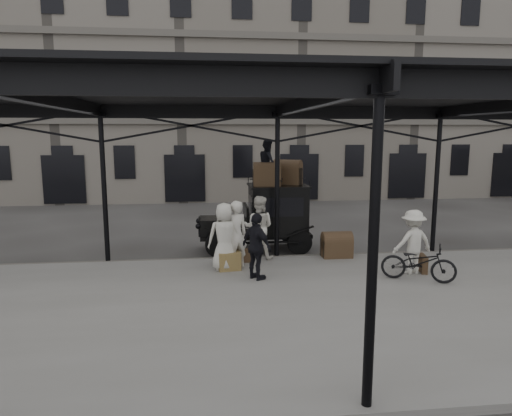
{
  "coord_description": "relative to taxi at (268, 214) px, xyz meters",
  "views": [
    {
      "loc": [
        -2.16,
        -11.33,
        3.83
      ],
      "look_at": [
        -0.68,
        1.6,
        1.7
      ],
      "focal_mm": 32.0,
      "sensor_mm": 36.0,
      "label": 1
    }
  ],
  "objects": [
    {
      "name": "ground",
      "position": [
        0.09,
        -3.28,
        -1.2
      ],
      "size": [
        120.0,
        120.0,
        0.0
      ],
      "primitive_type": "plane",
      "color": "#383533",
      "rests_on": "ground"
    },
    {
      "name": "platform",
      "position": [
        0.09,
        -5.28,
        -1.13
      ],
      "size": [
        28.0,
        8.0,
        0.15
      ],
      "primitive_type": "cube",
      "color": "slate",
      "rests_on": "ground"
    },
    {
      "name": "canopy",
      "position": [
        0.09,
        -5.0,
        3.39
      ],
      "size": [
        22.5,
        9.0,
        4.74
      ],
      "color": "black",
      "rests_on": "ground"
    },
    {
      "name": "building_frontage",
      "position": [
        0.09,
        14.72,
        5.8
      ],
      "size": [
        64.0,
        8.0,
        14.0
      ],
      "primitive_type": "cube",
      "color": "slate",
      "rests_on": "ground"
    },
    {
      "name": "taxi",
      "position": [
        0.0,
        0.0,
        0.0
      ],
      "size": [
        3.65,
        1.55,
        2.18
      ],
      "color": "black",
      "rests_on": "ground"
    },
    {
      "name": "porter_left",
      "position": [
        -1.24,
        -2.41,
        -0.11
      ],
      "size": [
        0.8,
        0.66,
        1.88
      ],
      "primitive_type": "imported",
      "rotation": [
        0.0,
        0.0,
        3.5
      ],
      "color": "beige",
      "rests_on": "platform"
    },
    {
      "name": "porter_midleft",
      "position": [
        -0.49,
        -1.48,
        -0.12
      ],
      "size": [
        1.08,
        0.95,
        1.88
      ],
      "primitive_type": "imported",
      "rotation": [
        0.0,
        0.0,
        2.83
      ],
      "color": "silver",
      "rests_on": "platform"
    },
    {
      "name": "porter_centre",
      "position": [
        -1.55,
        -2.52,
        -0.13
      ],
      "size": [
        0.95,
        0.66,
        1.85
      ],
      "primitive_type": "imported",
      "rotation": [
        0.0,
        0.0,
        3.22
      ],
      "color": "beige",
      "rests_on": "platform"
    },
    {
      "name": "porter_official",
      "position": [
        -0.78,
        -3.47,
        -0.2
      ],
      "size": [
        0.92,
        1.06,
        1.71
      ],
      "primitive_type": "imported",
      "rotation": [
        0.0,
        0.0,
        2.19
      ],
      "color": "black",
      "rests_on": "platform"
    },
    {
      "name": "porter_right",
      "position": [
        3.37,
        -3.44,
        -0.2
      ],
      "size": [
        1.19,
        0.8,
        1.71
      ],
      "primitive_type": "imported",
      "rotation": [
        0.0,
        0.0,
        3.3
      ],
      "color": "beige",
      "rests_on": "platform"
    },
    {
      "name": "bicycle",
      "position": [
        3.25,
        -4.05,
        -0.58
      ],
      "size": [
        1.91,
        1.37,
        0.95
      ],
      "primitive_type": "imported",
      "rotation": [
        0.0,
        0.0,
        1.11
      ],
      "color": "black",
      "rests_on": "platform"
    },
    {
      "name": "porter_roof",
      "position": [
        -0.03,
        -0.1,
        1.71
      ],
      "size": [
        0.58,
        0.73,
        1.46
      ],
      "primitive_type": "imported",
      "rotation": [
        0.0,
        0.0,
        1.61
      ],
      "color": "black",
      "rests_on": "taxi"
    },
    {
      "name": "steamer_trunk_roof_near",
      "position": [
        -0.08,
        -0.25,
        1.29
      ],
      "size": [
        0.89,
        0.58,
        0.63
      ],
      "primitive_type": null,
      "rotation": [
        0.0,
        0.0,
        -0.07
      ],
      "color": "#4F3A24",
      "rests_on": "taxi"
    },
    {
      "name": "steamer_trunk_roof_far",
      "position": [
        0.67,
        0.2,
        1.31
      ],
      "size": [
        1.06,
        0.91,
        0.67
      ],
      "primitive_type": null,
      "rotation": [
        0.0,
        0.0,
        -0.46
      ],
      "color": "#4F3A24",
      "rests_on": "taxi"
    },
    {
      "name": "steamer_trunk_platform",
      "position": [
        1.86,
        -1.62,
        -0.73
      ],
      "size": [
        0.89,
        0.54,
        0.65
      ],
      "primitive_type": null,
      "rotation": [
        0.0,
        0.0,
        -0.0
      ],
      "color": "#4F3A24",
      "rests_on": "platform"
    },
    {
      "name": "wicker_hamper",
      "position": [
        -1.44,
        -2.54,
        -0.8
      ],
      "size": [
        0.66,
        0.53,
        0.5
      ],
      "primitive_type": "cube",
      "rotation": [
        0.0,
        0.0,
        0.14
      ],
      "color": "olive",
      "rests_on": "platform"
    },
    {
      "name": "suitcase_upright",
      "position": [
        3.73,
        -3.33,
        -0.83
      ],
      "size": [
        0.28,
        0.62,
        0.45
      ],
      "primitive_type": "cube",
      "rotation": [
        0.0,
        0.0,
        -0.23
      ],
      "color": "#4F3A24",
      "rests_on": "platform"
    },
    {
      "name": "suitcase_flat",
      "position": [
        -1.04,
        -1.9,
        -0.85
      ],
      "size": [
        0.6,
        0.17,
        0.4
      ],
      "primitive_type": "cube",
      "rotation": [
        0.0,
        0.0,
        0.04
      ],
      "color": "#4F3A24",
      "rests_on": "platform"
    }
  ]
}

